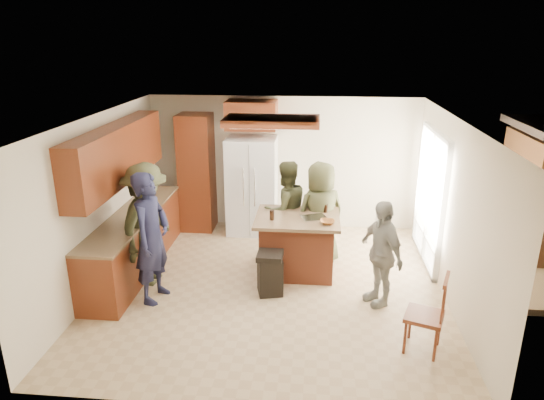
# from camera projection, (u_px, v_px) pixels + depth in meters

# --- Properties ---
(room_shell) EXTENTS (8.00, 5.20, 5.00)m
(room_shell) POSITION_uv_depth(u_px,v_px,m) (540.00, 204.00, 8.10)
(room_shell) COLOR tan
(room_shell) RESTS_ON ground
(person_front_left) EXTENTS (0.61, 0.76, 1.86)m
(person_front_left) POSITION_uv_depth(u_px,v_px,m) (152.00, 238.00, 6.61)
(person_front_left) COLOR #1C1D38
(person_front_left) RESTS_ON ground
(person_behind_left) EXTENTS (0.95, 0.85, 1.66)m
(person_behind_left) POSITION_uv_depth(u_px,v_px,m) (286.00, 210.00, 7.92)
(person_behind_left) COLOR #373921
(person_behind_left) RESTS_ON ground
(person_behind_right) EXTENTS (0.98, 0.84, 1.69)m
(person_behind_right) POSITION_uv_depth(u_px,v_px,m) (320.00, 214.00, 7.73)
(person_behind_right) COLOR #393B22
(person_behind_right) RESTS_ON ground
(person_side_right) EXTENTS (0.80, 0.99, 1.50)m
(person_side_right) POSITION_uv_depth(u_px,v_px,m) (381.00, 253.00, 6.57)
(person_side_right) COLOR #9B9B93
(person_side_right) RESTS_ON ground
(person_counter) EXTENTS (0.69, 1.25, 1.85)m
(person_counter) POSITION_uv_depth(u_px,v_px,m) (147.00, 224.00, 7.09)
(person_counter) COLOR #3A3C23
(person_counter) RESTS_ON ground
(left_cabinetry) EXTENTS (0.64, 3.00, 2.30)m
(left_cabinetry) POSITION_uv_depth(u_px,v_px,m) (129.00, 212.00, 7.48)
(left_cabinetry) COLOR maroon
(left_cabinetry) RESTS_ON ground
(back_wall_units) EXTENTS (1.80, 0.60, 2.45)m
(back_wall_units) POSITION_uv_depth(u_px,v_px,m) (210.00, 159.00, 8.95)
(back_wall_units) COLOR maroon
(back_wall_units) RESTS_ON ground
(refrigerator) EXTENTS (0.90, 0.76, 1.80)m
(refrigerator) POSITION_uv_depth(u_px,v_px,m) (252.00, 186.00, 8.97)
(refrigerator) COLOR white
(refrigerator) RESTS_ON ground
(kitchen_island) EXTENTS (1.28, 1.03, 0.93)m
(kitchen_island) POSITION_uv_depth(u_px,v_px,m) (297.00, 244.00, 7.52)
(kitchen_island) COLOR #974227
(kitchen_island) RESTS_ON ground
(island_items) EXTENTS (0.97, 0.71, 0.15)m
(island_items) POSITION_uv_depth(u_px,v_px,m) (312.00, 216.00, 7.28)
(island_items) COLOR silver
(island_items) RESTS_ON kitchen_island
(trash_bin) EXTENTS (0.41, 0.41, 0.63)m
(trash_bin) POSITION_uv_depth(u_px,v_px,m) (270.00, 273.00, 6.95)
(trash_bin) COLOR black
(trash_bin) RESTS_ON ground
(spindle_chair) EXTENTS (0.54, 0.54, 0.99)m
(spindle_chair) POSITION_uv_depth(u_px,v_px,m) (426.00, 316.00, 5.63)
(spindle_chair) COLOR maroon
(spindle_chair) RESTS_ON ground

